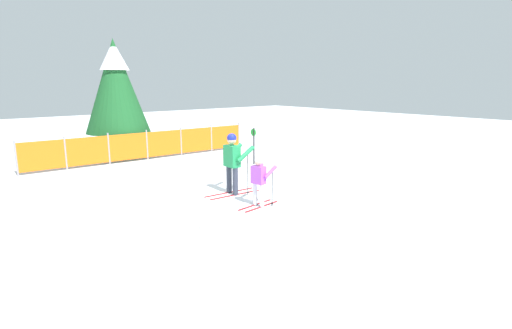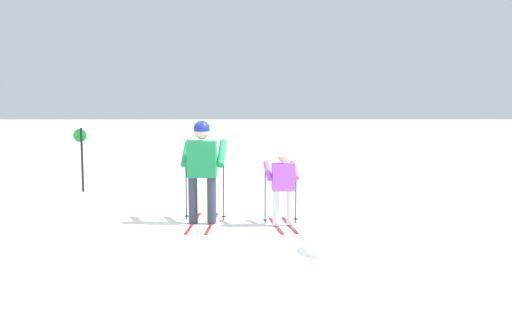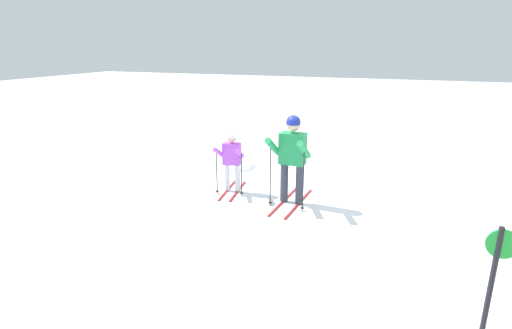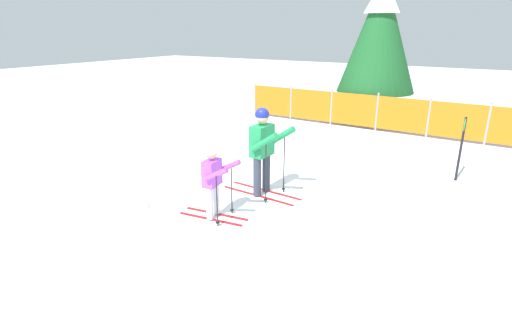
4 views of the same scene
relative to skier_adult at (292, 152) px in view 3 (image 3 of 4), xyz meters
name	(u,v)px [view 3 (image 3 of 4)]	position (x,y,z in m)	size (l,w,h in m)	color
ground_plane	(300,202)	(-0.13, 0.16, -1.00)	(60.00, 60.00, 0.00)	white
skier_adult	(292,152)	(0.00, 0.00, 0.00)	(1.60, 0.73, 1.67)	maroon
skier_child	(232,157)	(-0.18, -1.29, -0.26)	(1.20, 0.58, 1.25)	maroon
trail_marker	(493,278)	(3.06, 2.76, -0.16)	(0.05, 0.28, 1.35)	black
snow_mound	(239,168)	(-1.76, -1.81, -1.00)	(0.87, 0.74, 0.35)	white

